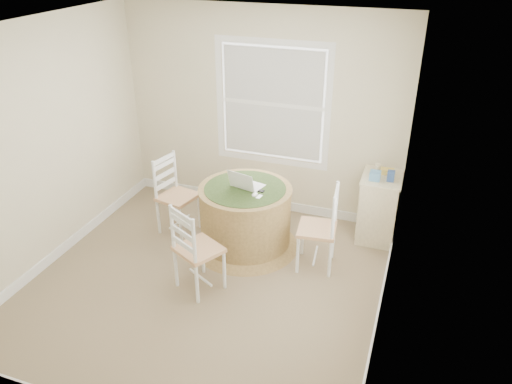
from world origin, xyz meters
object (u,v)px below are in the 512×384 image
(chair_left, at_px, (178,196))
(corner_chest, at_px, (378,207))
(chair_right, at_px, (317,228))
(round_table, at_px, (245,215))
(laptop, at_px, (246,184))
(chair_near, at_px, (199,249))

(chair_left, xyz_separation_m, corner_chest, (2.31, 0.68, -0.07))
(chair_right, bearing_deg, round_table, -103.90)
(round_table, bearing_deg, laptop, 92.05)
(round_table, distance_m, corner_chest, 1.59)
(chair_left, xyz_separation_m, chair_near, (0.72, -0.94, 0.00))
(chair_right, height_order, laptop, laptop)
(round_table, relative_size, laptop, 3.17)
(chair_near, bearing_deg, corner_chest, -106.28)
(round_table, bearing_deg, corner_chest, 33.90)
(chair_left, relative_size, laptop, 2.42)
(chair_left, bearing_deg, corner_chest, -61.36)
(chair_near, relative_size, corner_chest, 1.17)
(laptop, xyz_separation_m, corner_chest, (1.42, 0.68, -0.38))
(chair_left, relative_size, chair_right, 1.00)
(chair_near, distance_m, chair_right, 1.30)
(round_table, xyz_separation_m, corner_chest, (1.42, 0.72, -0.01))
(chair_left, bearing_deg, chair_near, -130.03)
(laptop, bearing_deg, chair_right, -175.50)
(chair_near, bearing_deg, chair_right, -114.74)
(round_table, height_order, corner_chest, corner_chest)
(chair_right, bearing_deg, chair_left, -101.60)
(round_table, xyz_separation_m, chair_left, (-0.89, 0.04, 0.06))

